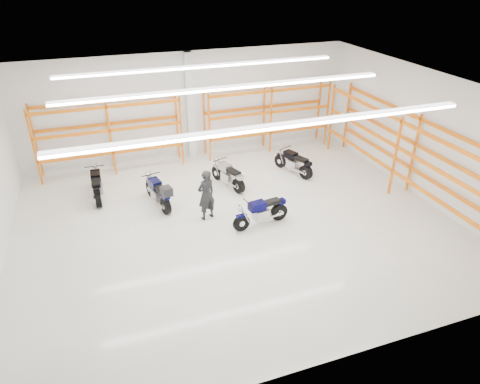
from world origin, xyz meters
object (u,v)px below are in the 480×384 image
object	(u,v)px
structural_column	(190,107)
motorcycle_back_b	(159,193)
motorcycle_back_a	(97,186)
motorcycle_back_c	(229,176)
motorcycle_back_d	(295,163)
motorcycle_main	(263,212)
standing_man	(206,195)

from	to	relation	value
structural_column	motorcycle_back_b	bearing A→B (deg)	-118.72
motorcycle_back_a	motorcycle_back_c	bearing A→B (deg)	-8.71
motorcycle_back_a	motorcycle_back_b	bearing A→B (deg)	-33.83
motorcycle_back_b	motorcycle_back_d	size ratio (longest dim) A/B	1.11
motorcycle_back_b	motorcycle_back_c	size ratio (longest dim) A/B	1.10
motorcycle_main	standing_man	world-z (taller)	standing_man
motorcycle_main	motorcycle_back_c	world-z (taller)	motorcycle_main
motorcycle_main	motorcycle_back_b	xyz separation A→B (m)	(-3.00, 2.28, 0.06)
motorcycle_main	structural_column	xyz separation A→B (m)	(-0.84, 6.23, 1.79)
standing_man	motorcycle_main	bearing A→B (deg)	128.52
motorcycle_main	motorcycle_back_d	world-z (taller)	same
motorcycle_main	motorcycle_back_a	world-z (taller)	motorcycle_back_a
motorcycle_back_a	motorcycle_back_b	world-z (taller)	motorcycle_back_b
structural_column	motorcycle_main	bearing A→B (deg)	-82.34
motorcycle_back_c	structural_column	distance (m)	3.83
motorcycle_back_c	motorcycle_back_d	distance (m)	2.87
motorcycle_back_d	motorcycle_back_b	bearing A→B (deg)	-171.74
structural_column	motorcycle_back_d	bearing A→B (deg)	-42.10
motorcycle_back_b	motorcycle_main	bearing A→B (deg)	-37.19
motorcycle_back_a	motorcycle_back_d	distance (m)	7.67
motorcycle_back_b	structural_column	size ratio (longest dim) A/B	0.47
motorcycle_back_d	structural_column	xyz separation A→B (m)	(-3.47, 3.13, 1.79)
motorcycle_main	structural_column	distance (m)	6.53
motorcycle_back_a	motorcycle_back_d	bearing A→B (deg)	-4.02
motorcycle_back_a	standing_man	xyz separation A→B (m)	(3.39, -2.64, 0.40)
motorcycle_back_b	structural_column	world-z (taller)	structural_column
motorcycle_back_b	motorcycle_back_c	world-z (taller)	motorcycle_back_b
motorcycle_back_a	motorcycle_back_d	size ratio (longest dim) A/B	1.10
motorcycle_back_a	standing_man	distance (m)	4.31
standing_man	motorcycle_back_d	bearing A→B (deg)	-174.03
motorcycle_back_c	motorcycle_main	bearing A→B (deg)	-85.33
motorcycle_back_a	standing_man	bearing A→B (deg)	-37.95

